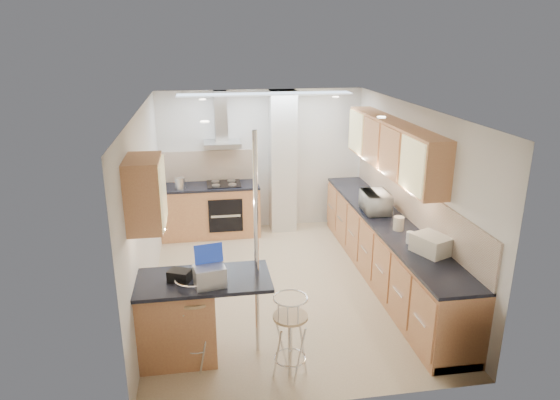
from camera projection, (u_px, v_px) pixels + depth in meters
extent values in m
plane|color=tan|center=(283.00, 286.00, 7.07)|extent=(4.80, 4.80, 0.00)
cube|color=silver|center=(262.00, 160.00, 8.93)|extent=(3.60, 0.04, 2.50)
cube|color=silver|center=(328.00, 287.00, 4.43)|extent=(3.60, 0.04, 2.50)
cube|color=silver|center=(146.00, 209.00, 6.41)|extent=(0.04, 4.80, 2.50)
cube|color=silver|center=(411.00, 196.00, 6.95)|extent=(0.04, 4.80, 2.50)
cube|color=white|center=(284.00, 108.00, 6.29)|extent=(3.60, 4.80, 0.02)
cube|color=#B9714A|center=(392.00, 146.00, 7.10)|extent=(0.34, 3.00, 0.72)
cube|color=#B9714A|center=(145.00, 193.00, 4.97)|extent=(0.34, 0.62, 0.72)
cube|color=beige|center=(409.00, 201.00, 6.97)|extent=(0.03, 4.40, 0.56)
cube|color=beige|center=(208.00, 166.00, 8.79)|extent=(1.70, 0.03, 0.56)
cube|color=silver|center=(283.00, 162.00, 8.79)|extent=(0.45, 0.40, 2.50)
cube|color=silver|center=(222.00, 144.00, 8.47)|extent=(0.62, 0.48, 0.08)
cube|color=silver|center=(221.00, 117.00, 8.47)|extent=(0.22, 0.20, 0.88)
cylinder|color=white|center=(256.00, 248.00, 5.24)|extent=(0.05, 0.05, 2.50)
cube|color=black|center=(226.00, 216.00, 8.50)|extent=(0.58, 0.02, 0.58)
cube|color=black|center=(224.00, 184.00, 8.64)|extent=(0.58, 0.50, 0.02)
cube|color=tan|center=(265.00, 94.00, 7.98)|extent=(2.80, 0.35, 0.02)
cube|color=#B9714A|center=(386.00, 250.00, 7.16)|extent=(0.60, 4.40, 0.88)
cube|color=black|center=(388.00, 221.00, 7.01)|extent=(0.63, 4.40, 0.04)
cube|color=#B9714A|center=(211.00, 211.00, 8.76)|extent=(1.70, 0.60, 0.88)
cube|color=black|center=(209.00, 186.00, 8.61)|extent=(1.70, 0.63, 0.04)
cube|color=#B9714A|center=(203.00, 319.00, 5.40)|extent=(1.35, 0.62, 0.90)
cube|color=black|center=(201.00, 280.00, 5.25)|extent=(1.47, 0.72, 0.04)
imported|color=silver|center=(376.00, 202.00, 7.25)|extent=(0.38, 0.55, 0.29)
cube|color=#A0A3A8|center=(210.00, 276.00, 5.07)|extent=(0.35, 0.28, 0.21)
cube|color=black|center=(180.00, 276.00, 5.18)|extent=(0.27, 0.24, 0.12)
cylinder|color=beige|center=(373.00, 197.00, 7.68)|extent=(0.15, 0.15, 0.18)
cylinder|color=beige|center=(379.00, 198.00, 7.67)|extent=(0.14, 0.14, 0.14)
cylinder|color=beige|center=(399.00, 223.00, 6.59)|extent=(0.17, 0.17, 0.18)
cylinder|color=silver|center=(410.00, 238.00, 6.18)|extent=(0.11, 0.11, 0.15)
cube|color=beige|center=(432.00, 244.00, 5.89)|extent=(0.47, 0.51, 0.22)
cylinder|color=silver|center=(180.00, 184.00, 8.34)|extent=(0.16, 0.16, 0.20)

